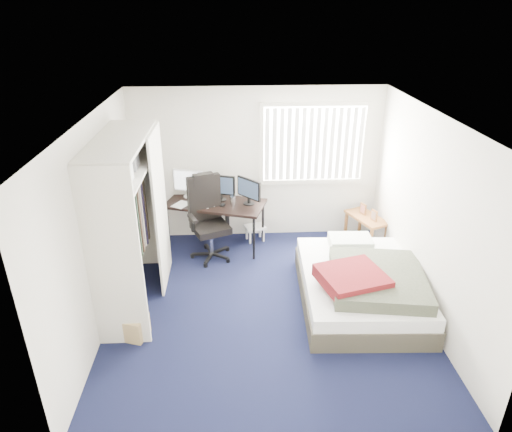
{
  "coord_description": "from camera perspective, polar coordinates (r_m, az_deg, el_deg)",
  "views": [
    {
      "loc": [
        -0.39,
        -4.92,
        3.66
      ],
      "look_at": [
        -0.1,
        0.4,
        1.14
      ],
      "focal_mm": 32.0,
      "sensor_mm": 36.0,
      "label": 1
    }
  ],
  "objects": [
    {
      "name": "desk",
      "position": [
        7.27,
        -5.03,
        1.96
      ],
      "size": [
        1.68,
        1.14,
        1.22
      ],
      "color": "black",
      "rests_on": "ground"
    },
    {
      "name": "office_chair",
      "position": [
        7.08,
        -5.93,
        -1.26
      ],
      "size": [
        0.81,
        0.81,
        1.31
      ],
      "color": "black",
      "rests_on": "ground"
    },
    {
      "name": "nightstand",
      "position": [
        7.58,
        13.65,
        -0.5
      ],
      "size": [
        0.62,
        0.83,
        0.69
      ],
      "color": "brown",
      "rests_on": "ground"
    },
    {
      "name": "ground",
      "position": [
        6.14,
        1.19,
        -11.22
      ],
      "size": [
        4.2,
        4.2,
        0.0
      ],
      "primitive_type": "plane",
      "color": "black",
      "rests_on": "ground"
    },
    {
      "name": "bed",
      "position": [
        6.2,
        13.03,
        -8.36
      ],
      "size": [
        1.6,
        2.09,
        0.67
      ],
      "color": "#3B372A",
      "rests_on": "ground"
    },
    {
      "name": "footstool",
      "position": [
        7.61,
        -0.11,
        -1.67
      ],
      "size": [
        0.38,
        0.34,
        0.26
      ],
      "color": "white",
      "rests_on": "ground"
    },
    {
      "name": "room_shell",
      "position": [
        5.38,
        1.34,
        1.8
      ],
      "size": [
        4.2,
        4.2,
        4.2
      ],
      "color": "silver",
      "rests_on": "ground"
    },
    {
      "name": "pine_box",
      "position": [
        5.79,
        -15.37,
        -13.15
      ],
      "size": [
        0.44,
        0.38,
        0.28
      ],
      "primitive_type": "cube",
      "rotation": [
        0.0,
        0.0,
        -0.31
      ],
      "color": "tan",
      "rests_on": "ground"
    },
    {
      "name": "window_assembly",
      "position": [
        7.37,
        7.22,
        8.93
      ],
      "size": [
        1.72,
        0.09,
        1.32
      ],
      "color": "white",
      "rests_on": "ground"
    },
    {
      "name": "closet",
      "position": [
        5.82,
        -15.53,
        1.01
      ],
      "size": [
        0.64,
        1.84,
        2.22
      ],
      "color": "beige",
      "rests_on": "ground"
    }
  ]
}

